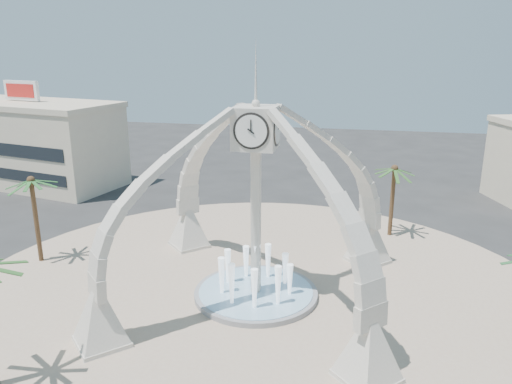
% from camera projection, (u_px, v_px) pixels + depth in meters
% --- Properties ---
extents(ground, '(140.00, 140.00, 0.00)m').
position_uv_depth(ground, '(256.00, 296.00, 32.47)').
color(ground, '#282828').
rests_on(ground, ground).
extents(plaza, '(40.00, 40.00, 0.06)m').
position_uv_depth(plaza, '(256.00, 296.00, 32.46)').
color(plaza, tan).
rests_on(plaza, ground).
extents(clock_tower, '(17.94, 17.94, 16.30)m').
position_uv_depth(clock_tower, '(256.00, 201.00, 30.63)').
color(clock_tower, beige).
rests_on(clock_tower, ground).
extents(fountain, '(8.00, 8.00, 3.62)m').
position_uv_depth(fountain, '(256.00, 292.00, 32.38)').
color(fountain, gray).
rests_on(fountain, ground).
extents(building_nw, '(23.75, 13.73, 11.90)m').
position_uv_depth(building_nw, '(28.00, 142.00, 58.22)').
color(building_nw, beige).
rests_on(building_nw, ground).
extents(palm_west, '(4.02, 4.02, 7.04)m').
position_uv_depth(palm_west, '(31.00, 182.00, 36.03)').
color(palm_west, brown).
rests_on(palm_west, ground).
extents(palm_north, '(4.26, 4.26, 6.63)m').
position_uv_depth(palm_north, '(395.00, 169.00, 41.27)').
color(palm_north, brown).
rests_on(palm_north, ground).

